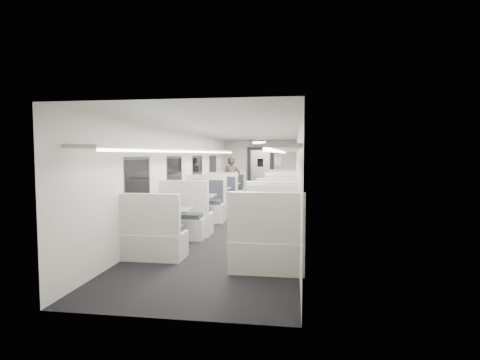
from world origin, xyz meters
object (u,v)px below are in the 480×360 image
(passenger, at_px, (232,181))
(booth_left_d, at_px, (169,227))
(booth_left_a, at_px, (228,193))
(booth_left_b, at_px, (215,200))
(booth_right_d, at_px, (270,232))
(booth_left_c, at_px, (196,211))
(booth_right_a, at_px, (282,193))
(vestibule_door, at_px, (260,172))
(booth_right_c, at_px, (276,216))
(exit_sign, at_px, (259,143))
(booth_right_b, at_px, (280,201))

(passenger, bearing_deg, booth_left_d, -90.68)
(passenger, bearing_deg, booth_left_a, 116.63)
(booth_left_b, distance_m, booth_right_d, 5.04)
(booth_left_b, height_order, passenger, passenger)
(booth_left_c, height_order, booth_right_d, booth_right_d)
(booth_right_a, relative_size, vestibule_door, 1.07)
(passenger, bearing_deg, booth_right_c, -66.75)
(booth_left_b, bearing_deg, exit_sign, 76.18)
(booth_right_a, xyz_separation_m, booth_right_c, (0.00, -4.95, -0.01))
(booth_left_d, height_order, exit_sign, exit_sign)
(booth_right_b, bearing_deg, booth_left_d, -114.46)
(booth_right_c, bearing_deg, booth_left_a, 112.11)
(booth_left_c, xyz_separation_m, booth_right_a, (2.00, 4.57, -0.01))
(booth_left_a, distance_m, booth_right_a, 2.00)
(booth_left_b, relative_size, vestibule_door, 1.07)
(booth_left_b, bearing_deg, passenger, 82.64)
(booth_right_a, bearing_deg, booth_right_b, -90.00)
(passenger, distance_m, vestibule_door, 2.90)
(passenger, bearing_deg, exit_sign, 72.92)
(booth_left_a, bearing_deg, passenger, -64.85)
(booth_left_b, distance_m, passenger, 1.84)
(booth_right_a, distance_m, passenger, 1.90)
(booth_right_c, bearing_deg, booth_left_d, -141.09)
(booth_right_c, distance_m, passenger, 4.80)
(booth_right_c, relative_size, booth_right_d, 0.95)
(booth_left_b, xyz_separation_m, booth_right_c, (2.00, -2.67, -0.00))
(booth_left_d, height_order, booth_right_c, booth_right_c)
(booth_left_d, bearing_deg, exit_sign, 83.17)
(booth_left_d, bearing_deg, vestibule_door, 83.54)
(booth_left_d, xyz_separation_m, vestibule_door, (1.00, 8.84, 0.65))
(exit_sign, bearing_deg, booth_right_a, -60.77)
(passenger, xyz_separation_m, vestibule_door, (0.77, 2.79, 0.16))
(booth_left_d, distance_m, booth_right_c, 2.57)
(booth_left_d, bearing_deg, booth_right_a, 73.05)
(booth_right_a, distance_m, booth_right_d, 6.91)
(booth_right_a, bearing_deg, booth_right_c, -90.00)
(booth_left_c, relative_size, booth_right_a, 1.03)
(booth_left_d, height_order, booth_right_a, booth_right_a)
(booth_right_c, bearing_deg, booth_right_a, 90.00)
(booth_left_a, bearing_deg, booth_right_c, -67.89)
(booth_left_b, bearing_deg, booth_right_d, -66.63)
(booth_left_a, height_order, booth_left_b, booth_left_b)
(booth_right_c, height_order, vestibule_door, vestibule_door)
(passenger, bearing_deg, booth_left_c, -91.74)
(passenger, height_order, exit_sign, exit_sign)
(booth_right_a, height_order, booth_right_d, booth_right_d)
(booth_right_d, distance_m, vestibule_door, 9.26)
(booth_right_b, distance_m, vestibule_door, 4.60)
(booth_left_d, height_order, passenger, passenger)
(vestibule_door, bearing_deg, exit_sign, -90.00)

